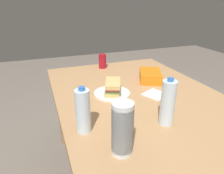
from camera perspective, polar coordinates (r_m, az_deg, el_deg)
name	(u,v)px	position (r m, az deg, el deg)	size (l,w,h in m)	color
dining_table	(139,108)	(1.36, 7.52, -5.66)	(1.50, 1.03, 0.74)	tan
paper_plate	(112,93)	(1.32, 0.00, -1.75)	(0.23, 0.23, 0.01)	white
sandwich	(112,87)	(1.30, 0.08, 0.05)	(0.20, 0.15, 0.08)	#DBB26B
soda_can_red	(102,61)	(1.82, -2.65, 7.14)	(0.07, 0.07, 0.12)	maroon
chip_bag	(150,76)	(1.57, 10.51, 3.09)	(0.23, 0.15, 0.07)	orange
water_bottle_tall	(83,111)	(0.93, -8.02, -6.62)	(0.07, 0.07, 0.22)	silver
plastic_cup_stack	(122,129)	(0.80, 2.89, -11.48)	(0.08, 0.08, 0.22)	silver
water_bottle_spare	(168,103)	(1.01, 15.19, -4.20)	(0.07, 0.07, 0.24)	silver
paper_napkin	(155,94)	(1.34, 11.92, -2.00)	(0.13, 0.13, 0.01)	white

